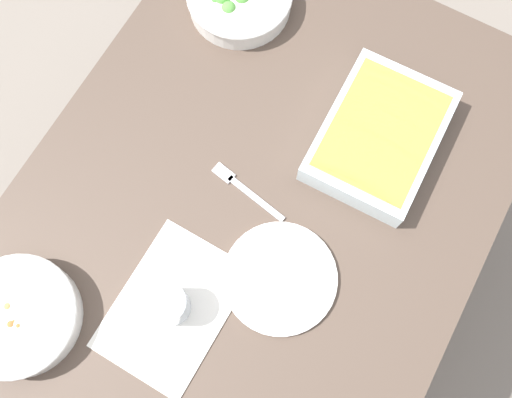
{
  "coord_description": "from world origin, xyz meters",
  "views": [
    {
      "loc": [
        0.28,
        0.16,
        1.82
      ],
      "look_at": [
        0.0,
        0.0,
        0.74
      ],
      "focal_mm": 39.68,
      "sensor_mm": 36.0,
      "label": 1
    }
  ],
  "objects_px": {
    "drink_cup": "(170,305)",
    "side_plate": "(280,278)",
    "stew_bowl": "(18,316)",
    "baking_dish": "(380,136)",
    "spoon_by_stew": "(26,295)",
    "fork_on_table": "(243,189)"
  },
  "relations": [
    {
      "from": "drink_cup",
      "to": "spoon_by_stew",
      "type": "xyz_separation_m",
      "value": [
        0.12,
        -0.25,
        -0.03
      ]
    },
    {
      "from": "stew_bowl",
      "to": "spoon_by_stew",
      "type": "xyz_separation_m",
      "value": [
        -0.04,
        -0.02,
        -0.03
      ]
    },
    {
      "from": "fork_on_table",
      "to": "drink_cup",
      "type": "bearing_deg",
      "value": -0.37
    },
    {
      "from": "baking_dish",
      "to": "fork_on_table",
      "type": "bearing_deg",
      "value": -40.41
    },
    {
      "from": "stew_bowl",
      "to": "side_plate",
      "type": "height_order",
      "value": "stew_bowl"
    },
    {
      "from": "drink_cup",
      "to": "fork_on_table",
      "type": "bearing_deg",
      "value": 179.63
    },
    {
      "from": "baking_dish",
      "to": "side_plate",
      "type": "bearing_deg",
      "value": -6.53
    },
    {
      "from": "fork_on_table",
      "to": "spoon_by_stew",
      "type": "bearing_deg",
      "value": -33.67
    },
    {
      "from": "drink_cup",
      "to": "spoon_by_stew",
      "type": "bearing_deg",
      "value": -65.6
    },
    {
      "from": "side_plate",
      "to": "spoon_by_stew",
      "type": "bearing_deg",
      "value": -57.17
    },
    {
      "from": "baking_dish",
      "to": "spoon_by_stew",
      "type": "xyz_separation_m",
      "value": [
        0.61,
        -0.45,
        -0.03
      ]
    },
    {
      "from": "spoon_by_stew",
      "to": "fork_on_table",
      "type": "relative_size",
      "value": 0.9
    },
    {
      "from": "drink_cup",
      "to": "side_plate",
      "type": "xyz_separation_m",
      "value": [
        -0.15,
        0.15,
        -0.03
      ]
    },
    {
      "from": "side_plate",
      "to": "fork_on_table",
      "type": "xyz_separation_m",
      "value": [
        -0.12,
        -0.15,
        -0.0
      ]
    },
    {
      "from": "baking_dish",
      "to": "spoon_by_stew",
      "type": "height_order",
      "value": "baking_dish"
    },
    {
      "from": "drink_cup",
      "to": "side_plate",
      "type": "bearing_deg",
      "value": 134.05
    },
    {
      "from": "stew_bowl",
      "to": "baking_dish",
      "type": "relative_size",
      "value": 0.74
    },
    {
      "from": "fork_on_table",
      "to": "stew_bowl",
      "type": "bearing_deg",
      "value": -29.02
    },
    {
      "from": "side_plate",
      "to": "spoon_by_stew",
      "type": "height_order",
      "value": "side_plate"
    },
    {
      "from": "baking_dish",
      "to": "fork_on_table",
      "type": "relative_size",
      "value": 1.72
    },
    {
      "from": "stew_bowl",
      "to": "spoon_by_stew",
      "type": "bearing_deg",
      "value": -148.64
    },
    {
      "from": "stew_bowl",
      "to": "baking_dish",
      "type": "xyz_separation_m",
      "value": [
        -0.64,
        0.42,
        0.0
      ]
    }
  ]
}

